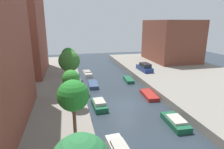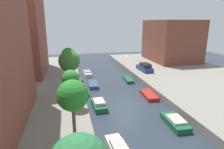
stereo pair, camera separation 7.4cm
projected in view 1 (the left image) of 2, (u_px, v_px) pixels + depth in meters
ground_plane at (126, 105)px, 24.38m from camera, size 84.00×84.00×0.00m
apartment_tower_far at (8, 0)px, 32.15m from camera, size 10.00×13.10×25.55m
low_block_right at (171, 41)px, 46.54m from camera, size 10.00×12.82×9.66m
street_tree_1 at (73, 96)px, 13.99m from camera, size 2.36×2.36×5.23m
street_tree_2 at (71, 79)px, 20.58m from camera, size 1.89×1.89×4.31m
street_tree_3 at (69, 61)px, 27.32m from camera, size 3.06×3.06×5.37m
street_tree_4 at (68, 55)px, 33.94m from camera, size 2.46×2.46×4.85m
parked_car at (145, 68)px, 37.21m from camera, size 1.85×4.65×1.54m
moored_boat_left_2 at (99, 104)px, 23.55m from camera, size 1.63×3.73×1.00m
moored_boat_left_3 at (93, 85)px, 31.37m from camera, size 1.67×3.81×0.57m
moored_boat_left_4 at (87, 73)px, 37.80m from camera, size 1.52×3.86×0.89m
moored_boat_right_2 at (176, 122)px, 19.56m from camera, size 1.76×3.80×0.83m
moored_boat_right_3 at (149, 95)px, 27.00m from camera, size 1.84×4.07×0.52m
moored_boat_right_4 at (128, 80)px, 34.17m from camera, size 1.52×3.77×0.52m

